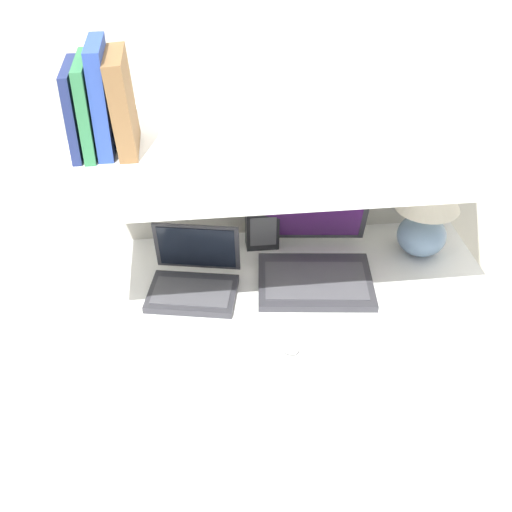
# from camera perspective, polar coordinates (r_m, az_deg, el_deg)

# --- Properties ---
(wall_back) EXTENTS (6.00, 0.05, 2.40)m
(wall_back) POSITION_cam_1_polar(r_m,az_deg,el_deg) (1.90, 2.04, 15.97)
(wall_back) COLOR beige
(wall_back) RESTS_ON ground_plane
(desk) EXTENTS (1.14, 0.67, 0.70)m
(desk) POSITION_cam_1_polar(r_m,az_deg,el_deg) (2.04, 3.15, -11.18)
(desk) COLOR white
(desk) RESTS_ON ground_plane
(back_riser) EXTENTS (1.14, 0.04, 1.12)m
(back_riser) POSITION_cam_1_polar(r_m,az_deg,el_deg) (2.17, 1.85, -0.63)
(back_riser) COLOR beige
(back_riser) RESTS_ON ground_plane
(shelf) EXTENTS (1.14, 0.60, 0.03)m
(shelf) POSITION_cam_1_polar(r_m,az_deg,el_deg) (1.63, 3.62, 9.84)
(shelf) COLOR white
(shelf) RESTS_ON back_riser
(table_lamp) EXTENTS (0.19, 0.19, 0.31)m
(table_lamp) POSITION_cam_1_polar(r_m,az_deg,el_deg) (1.94, 15.00, 4.68)
(table_lamp) COLOR #7593B2
(table_lamp) RESTS_ON desk
(laptop_large) EXTENTS (0.36, 0.38, 0.24)m
(laptop_large) POSITION_cam_1_polar(r_m,az_deg,el_deg) (1.86, 5.23, -0.23)
(laptop_large) COLOR #333338
(laptop_large) RESTS_ON desk
(laptop_small) EXTENTS (0.28, 0.25, 0.18)m
(laptop_small) POSITION_cam_1_polar(r_m,az_deg,el_deg) (1.81, -5.55, -1.98)
(laptop_small) COLOR #333338
(laptop_small) RESTS_ON desk
(computer_mouse) EXTENTS (0.10, 0.13, 0.03)m
(computer_mouse) POSITION_cam_1_polar(r_m,az_deg,el_deg) (1.64, 2.43, -7.42)
(computer_mouse) COLOR white
(computer_mouse) RESTS_ON desk
(router_box) EXTENTS (0.10, 0.06, 0.14)m
(router_box) POSITION_cam_1_polar(r_m,az_deg,el_deg) (1.96, 0.55, 2.64)
(router_box) COLOR black
(router_box) RESTS_ON desk
(book_navy) EXTENTS (0.02, 0.17, 0.21)m
(book_navy) POSITION_cam_1_polar(r_m,az_deg,el_deg) (1.59, -15.87, 12.41)
(book_navy) COLOR navy
(book_navy) RESTS_ON shelf
(book_green) EXTENTS (0.03, 0.18, 0.22)m
(book_green) POSITION_cam_1_polar(r_m,az_deg,el_deg) (1.58, -14.79, 12.74)
(book_green) COLOR #2D7042
(book_green) RESTS_ON shelf
(book_blue) EXTENTS (0.04, 0.16, 0.26)m
(book_blue) POSITION_cam_1_polar(r_m,az_deg,el_deg) (1.57, -13.58, 13.48)
(book_blue) COLOR #284293
(book_blue) RESTS_ON shelf
(book_brown) EXTENTS (0.06, 0.17, 0.23)m
(book_brown) POSITION_cam_1_polar(r_m,az_deg,el_deg) (1.57, -11.81, 13.18)
(book_brown) COLOR brown
(book_brown) RESTS_ON shelf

